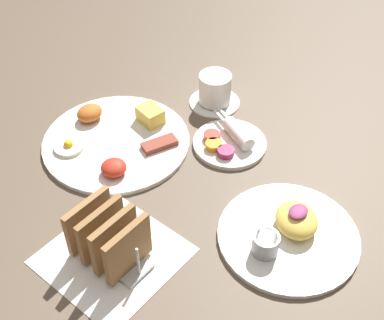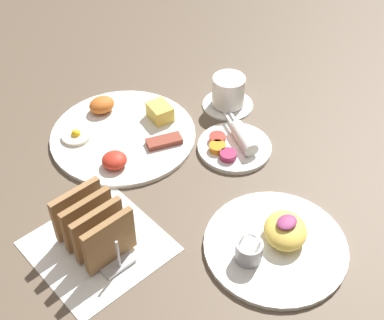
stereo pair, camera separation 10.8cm
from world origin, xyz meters
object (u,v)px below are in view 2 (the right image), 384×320
plate_breakfast (122,133)px  coffee_cup (228,93)px  plate_condiments (235,145)px  plate_foreground (276,242)px  toast_rack (94,227)px

plate_breakfast → coffee_cup: (0.25, -0.08, 0.03)m
plate_breakfast → coffee_cup: coffee_cup is taller
plate_breakfast → plate_condiments: 0.25m
plate_foreground → coffee_cup: size_ratio=2.15×
toast_rack → coffee_cup: 0.49m
plate_breakfast → coffee_cup: bearing=-17.2°
plate_breakfast → toast_rack: toast_rack is taller
plate_condiments → toast_rack: 0.37m
toast_rack → coffee_cup: toast_rack is taller
plate_condiments → plate_foreground: (-0.14, -0.23, 0.00)m
toast_rack → coffee_cup: bearing=15.7°
plate_breakfast → toast_rack: size_ratio=2.16×
coffee_cup → plate_condiments: bearing=-129.9°
toast_rack → plate_breakfast: bearing=44.2°
plate_condiments → plate_breakfast: bearing=128.1°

